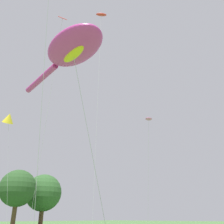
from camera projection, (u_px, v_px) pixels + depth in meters
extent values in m
ellipsoid|color=#CC3899|center=(74.00, 47.00, 15.94)|extent=(3.29, 5.10, 1.20)
cylinder|color=#CC3899|center=(41.00, 79.00, 19.25)|extent=(0.94, 4.81, 0.43)
ellipsoid|color=yellow|center=(73.00, 54.00, 15.73)|extent=(0.89, 2.18, 0.43)
cylinder|color=#B2B2B7|center=(92.00, 151.00, 15.41)|extent=(4.69, 1.24, 11.35)
ellipsoid|color=pink|center=(149.00, 119.00, 27.07)|extent=(0.93, 0.82, 0.35)
cylinder|color=#B2B2B7|center=(148.00, 176.00, 25.77)|extent=(1.31, 1.88, 11.80)
ellipsoid|color=red|center=(101.00, 15.00, 28.59)|extent=(1.43, 1.38, 0.57)
cylinder|color=#B2B2B7|center=(98.00, 102.00, 23.00)|extent=(1.72, 1.35, 23.42)
cube|color=red|center=(63.00, 18.00, 25.45)|extent=(1.11, 0.90, 0.74)
cylinder|color=#B2B2B7|center=(47.00, 114.00, 22.12)|extent=(0.20, 2.15, 20.73)
cone|color=yellow|center=(9.00, 118.00, 23.62)|extent=(1.27, 1.51, 1.29)
cylinder|color=#B2B2B7|center=(8.00, 175.00, 21.60)|extent=(1.15, 1.03, 10.60)
cylinder|color=#B2B2B7|center=(48.00, 7.00, 11.97)|extent=(3.23, 3.29, 22.41)
cylinder|color=#513823|center=(41.00, 217.00, 53.41)|extent=(0.95, 0.95, 3.88)
sphere|color=#2D5628|center=(44.00, 193.00, 55.43)|extent=(7.94, 7.94, 7.94)
cylinder|color=#513823|center=(14.00, 216.00, 47.60)|extent=(0.86, 0.86, 4.48)
sphere|color=#284C23|center=(18.00, 188.00, 49.61)|extent=(7.18, 7.18, 7.18)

